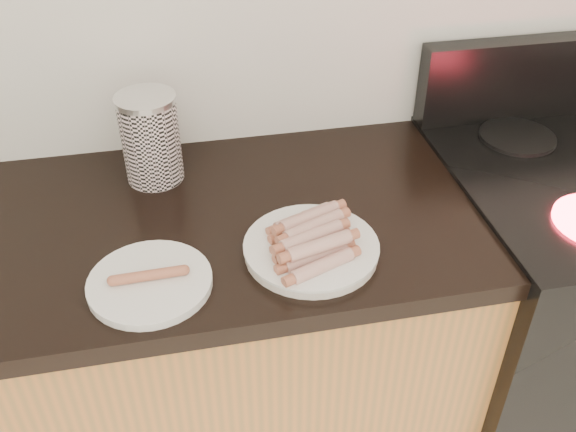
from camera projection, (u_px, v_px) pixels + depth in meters
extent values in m
cube|color=black|center=(569.00, 314.00, 1.71)|extent=(0.76, 0.65, 0.90)
cube|color=black|center=(566.00, 74.00, 1.59)|extent=(0.76, 0.06, 0.20)
cylinder|color=black|center=(517.00, 137.00, 1.53)|extent=(0.18, 0.18, 0.01)
cylinder|color=silver|center=(311.00, 250.00, 1.21)|extent=(0.30, 0.30, 0.02)
cylinder|color=white|center=(150.00, 283.00, 1.14)|extent=(0.28, 0.28, 0.02)
cylinder|color=maroon|center=(321.00, 266.00, 1.14)|extent=(0.13, 0.06, 0.03)
cylinder|color=maroon|center=(317.00, 256.00, 1.16)|extent=(0.13, 0.06, 0.03)
cylinder|color=maroon|center=(313.00, 246.00, 1.18)|extent=(0.13, 0.06, 0.03)
cylinder|color=maroon|center=(310.00, 236.00, 1.21)|extent=(0.13, 0.06, 0.03)
cylinder|color=maroon|center=(306.00, 227.00, 1.23)|extent=(0.13, 0.06, 0.03)
cylinder|color=maroon|center=(303.00, 218.00, 1.25)|extent=(0.13, 0.06, 0.03)
cylinder|color=maroon|center=(317.00, 246.00, 1.15)|extent=(0.13, 0.06, 0.03)
cylinder|color=maroon|center=(313.00, 236.00, 1.17)|extent=(0.13, 0.06, 0.03)
cylinder|color=maroon|center=(310.00, 227.00, 1.19)|extent=(0.13, 0.06, 0.03)
cylinder|color=maroon|center=(307.00, 218.00, 1.22)|extent=(0.13, 0.06, 0.03)
cylinder|color=#DF7C4B|center=(149.00, 275.00, 1.13)|extent=(0.13, 0.02, 0.02)
cylinder|color=white|center=(151.00, 141.00, 1.37)|extent=(0.12, 0.12, 0.19)
cylinder|color=silver|center=(145.00, 99.00, 1.31)|extent=(0.13, 0.13, 0.01)
cylinder|color=silver|center=(149.00, 144.00, 1.43)|extent=(0.11, 0.11, 0.11)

